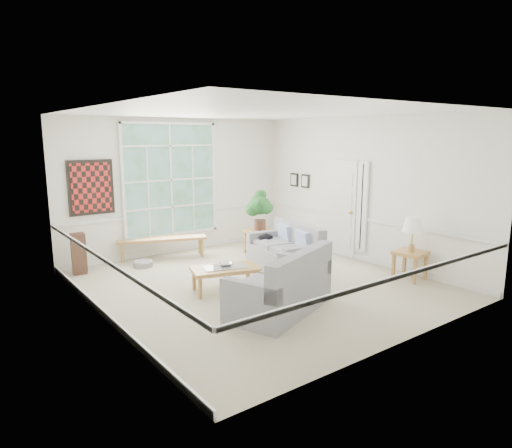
# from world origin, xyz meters

# --- Properties ---
(floor) EXTENTS (5.50, 6.00, 0.01)m
(floor) POSITION_xyz_m (0.00, 0.00, -0.01)
(floor) COLOR #A9A18A
(floor) RESTS_ON ground
(ceiling) EXTENTS (5.50, 6.00, 0.02)m
(ceiling) POSITION_xyz_m (0.00, 0.00, 3.00)
(ceiling) COLOR white
(ceiling) RESTS_ON ground
(wall_back) EXTENTS (5.50, 0.02, 3.00)m
(wall_back) POSITION_xyz_m (0.00, 3.00, 1.50)
(wall_back) COLOR white
(wall_back) RESTS_ON ground
(wall_front) EXTENTS (5.50, 0.02, 3.00)m
(wall_front) POSITION_xyz_m (0.00, -3.00, 1.50)
(wall_front) COLOR white
(wall_front) RESTS_ON ground
(wall_left) EXTENTS (0.02, 6.00, 3.00)m
(wall_left) POSITION_xyz_m (-2.75, 0.00, 1.50)
(wall_left) COLOR white
(wall_left) RESTS_ON ground
(wall_right) EXTENTS (0.02, 6.00, 3.00)m
(wall_right) POSITION_xyz_m (2.75, 0.00, 1.50)
(wall_right) COLOR white
(wall_right) RESTS_ON ground
(window_back) EXTENTS (2.30, 0.08, 2.40)m
(window_back) POSITION_xyz_m (-0.20, 2.96, 1.65)
(window_back) COLOR white
(window_back) RESTS_ON wall_back
(entry_door) EXTENTS (0.08, 0.90, 2.10)m
(entry_door) POSITION_xyz_m (2.71, 0.60, 1.05)
(entry_door) COLOR white
(entry_door) RESTS_ON floor
(door_sidelight) EXTENTS (0.08, 0.26, 1.90)m
(door_sidelight) POSITION_xyz_m (2.71, -0.03, 1.15)
(door_sidelight) COLOR white
(door_sidelight) RESTS_ON wall_right
(wall_art) EXTENTS (0.90, 0.06, 1.10)m
(wall_art) POSITION_xyz_m (-1.95, 2.95, 1.60)
(wall_art) COLOR maroon
(wall_art) RESTS_ON wall_back
(wall_frame_near) EXTENTS (0.04, 0.26, 0.32)m
(wall_frame_near) POSITION_xyz_m (2.71, 1.75, 1.55)
(wall_frame_near) COLOR black
(wall_frame_near) RESTS_ON wall_right
(wall_frame_far) EXTENTS (0.04, 0.26, 0.32)m
(wall_frame_far) POSITION_xyz_m (2.71, 2.15, 1.55)
(wall_frame_far) COLOR black
(wall_frame_far) RESTS_ON wall_right
(loveseat_right) EXTENTS (1.15, 1.80, 0.90)m
(loveseat_right) POSITION_xyz_m (0.96, 0.42, 0.45)
(loveseat_right) COLOR gray
(loveseat_right) RESTS_ON floor
(loveseat_front) EXTENTS (1.99, 1.50, 0.96)m
(loveseat_front) POSITION_xyz_m (-0.51, -1.22, 0.48)
(loveseat_front) COLOR gray
(loveseat_front) RESTS_ON floor
(coffee_table) EXTENTS (1.25, 0.91, 0.42)m
(coffee_table) POSITION_xyz_m (-0.69, 0.03, 0.21)
(coffee_table) COLOR #AC7C40
(coffee_table) RESTS_ON floor
(pewter_bowl) EXTENTS (0.38, 0.38, 0.07)m
(pewter_bowl) POSITION_xyz_m (-0.64, 0.09, 0.45)
(pewter_bowl) COLOR #9C9BA1
(pewter_bowl) RESTS_ON coffee_table
(window_bench) EXTENTS (1.89, 1.02, 0.44)m
(window_bench) POSITION_xyz_m (-0.61, 2.65, 0.22)
(window_bench) COLOR #AC7C40
(window_bench) RESTS_ON floor
(end_table) EXTENTS (0.57, 0.57, 0.55)m
(end_table) POSITION_xyz_m (1.30, 1.70, 0.27)
(end_table) COLOR #AC7C40
(end_table) RESTS_ON floor
(houseplant) EXTENTS (0.60, 0.60, 0.90)m
(houseplant) POSITION_xyz_m (1.31, 1.69, 1.00)
(houseplant) COLOR #1F5723
(houseplant) RESTS_ON end_table
(side_table) EXTENTS (0.59, 0.59, 0.53)m
(side_table) POSITION_xyz_m (2.40, -1.46, 0.27)
(side_table) COLOR #AC7C40
(side_table) RESTS_ON floor
(table_lamp) EXTENTS (0.42, 0.42, 0.65)m
(table_lamp) POSITION_xyz_m (2.36, -1.50, 0.86)
(table_lamp) COLOR white
(table_lamp) RESTS_ON side_table
(pet_bed) EXTENTS (0.42, 0.42, 0.12)m
(pet_bed) POSITION_xyz_m (-1.21, 2.29, 0.06)
(pet_bed) COLOR gray
(pet_bed) RESTS_ON floor
(floor_speaker) EXTENTS (0.27, 0.22, 0.80)m
(floor_speaker) POSITION_xyz_m (-2.40, 2.52, 0.40)
(floor_speaker) COLOR #43291E
(floor_speaker) RESTS_ON floor
(cat) EXTENTS (0.41, 0.36, 0.16)m
(cat) POSITION_xyz_m (0.96, 1.02, 0.54)
(cat) COLOR black
(cat) RESTS_ON loveseat_right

